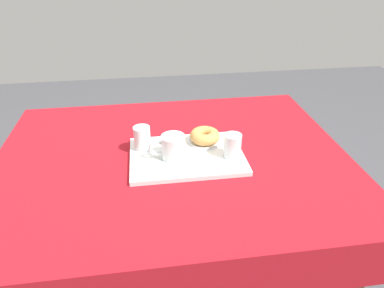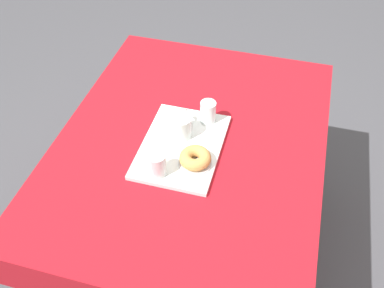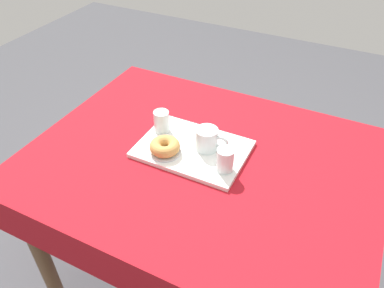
% 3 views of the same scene
% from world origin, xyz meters
% --- Properties ---
extents(ground_plane, '(6.00, 6.00, 0.00)m').
position_xyz_m(ground_plane, '(0.00, 0.00, 0.00)').
color(ground_plane, '#47474C').
extents(dining_table, '(1.28, 0.99, 0.75)m').
position_xyz_m(dining_table, '(0.00, 0.00, 0.65)').
color(dining_table, '#A8141E').
rests_on(dining_table, ground).
extents(serving_tray, '(0.40, 0.29, 0.02)m').
position_xyz_m(serving_tray, '(-0.05, 0.02, 0.76)').
color(serving_tray, white).
rests_on(serving_tray, dining_table).
extents(tea_mug_left, '(0.13, 0.08, 0.09)m').
position_xyz_m(tea_mug_left, '(0.00, 0.04, 0.81)').
color(tea_mug_left, silver).
rests_on(tea_mug_left, serving_tray).
extents(water_glass_near, '(0.06, 0.06, 0.09)m').
position_xyz_m(water_glass_near, '(-0.20, 0.06, 0.80)').
color(water_glass_near, silver).
rests_on(water_glass_near, serving_tray).
extents(water_glass_far, '(0.06, 0.06, 0.09)m').
position_xyz_m(water_glass_far, '(0.11, -0.04, 0.81)').
color(water_glass_far, silver).
rests_on(water_glass_far, serving_tray).
extents(donut_plate_left, '(0.12, 0.12, 0.01)m').
position_xyz_m(donut_plate_left, '(-0.13, -0.05, 0.77)').
color(donut_plate_left, silver).
rests_on(donut_plate_left, serving_tray).
extents(sugar_donut_left, '(0.11, 0.11, 0.04)m').
position_xyz_m(sugar_donut_left, '(-0.13, -0.05, 0.79)').
color(sugar_donut_left, tan).
rests_on(sugar_donut_left, donut_plate_left).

